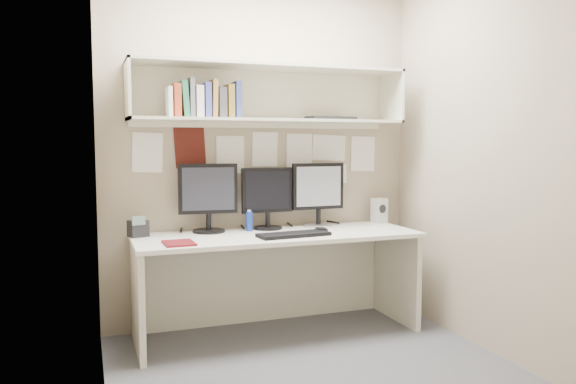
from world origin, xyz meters
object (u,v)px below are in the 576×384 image
object	(u,v)px
desk	(277,284)
speaker	(379,211)
desk_phone	(138,228)
monitor_right	(318,192)
monitor_center	(267,196)
monitor_left	(208,195)
keyboard	(294,235)
maroon_notebook	(179,243)

from	to	relation	value
desk	speaker	distance (m)	1.07
desk_phone	monitor_right	bearing A→B (deg)	-16.29
desk	monitor_center	bearing A→B (deg)	90.75
desk	monitor_left	xyz separation A→B (m)	(-0.45, 0.22, 0.63)
monitor_left	monitor_center	size ratio (longest dim) A/B	1.08
monitor_left	speaker	world-z (taller)	monitor_left
desk	keyboard	bearing A→B (deg)	-68.58
maroon_notebook	desk_phone	world-z (taller)	desk_phone
desk	monitor_center	world-z (taller)	monitor_center
monitor_right	desk_phone	xyz separation A→B (m)	(-1.35, -0.04, -0.20)
monitor_right	maroon_notebook	size ratio (longest dim) A/B	2.11
monitor_center	monitor_left	bearing A→B (deg)	176.61
monitor_left	maroon_notebook	xyz separation A→B (m)	(-0.28, -0.41, -0.26)
monitor_left	desk_phone	xyz separation A→B (m)	(-0.49, -0.04, -0.21)
monitor_center	maroon_notebook	world-z (taller)	monitor_center
speaker	desk_phone	xyz separation A→B (m)	(-1.88, -0.04, -0.04)
maroon_notebook	monitor_right	bearing A→B (deg)	18.35
desk	monitor_right	size ratio (longest dim) A/B	4.13
monitor_center	speaker	bearing A→B (deg)	-3.30
monitor_left	desk_phone	size ratio (longest dim) A/B	3.31
desk	desk_phone	world-z (taller)	desk_phone
keyboard	monitor_left	bearing A→B (deg)	137.62
speaker	desk_phone	world-z (taller)	speaker
monitor_center	desk_phone	xyz separation A→B (m)	(-0.94, -0.04, -0.19)
monitor_left	monitor_right	size ratio (longest dim) A/B	1.01
speaker	maroon_notebook	distance (m)	1.72
monitor_right	maroon_notebook	xyz separation A→B (m)	(-1.13, -0.41, -0.26)
monitor_center	monitor_right	xyz separation A→B (m)	(0.41, -0.00, 0.01)
speaker	monitor_center	bearing A→B (deg)	166.15
monitor_left	maroon_notebook	bearing A→B (deg)	-117.81
monitor_right	keyboard	xyz separation A→B (m)	(-0.34, -0.38, -0.25)
desk_phone	maroon_notebook	bearing A→B (deg)	-77.98
monitor_right	keyboard	bearing A→B (deg)	-133.14
desk	desk_phone	xyz separation A→B (m)	(-0.94, 0.18, 0.42)
desk	maroon_notebook	xyz separation A→B (m)	(-0.72, -0.19, 0.37)
maroon_notebook	monitor_left	bearing A→B (deg)	54.47
monitor_center	keyboard	distance (m)	0.45
monitor_center	maroon_notebook	distance (m)	0.87
monitor_right	desk_phone	size ratio (longest dim) A/B	3.27
keyboard	desk_phone	size ratio (longest dim) A/B	3.36
keyboard	maroon_notebook	xyz separation A→B (m)	(-0.79, -0.03, -0.01)
monitor_right	maroon_notebook	world-z (taller)	monitor_right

